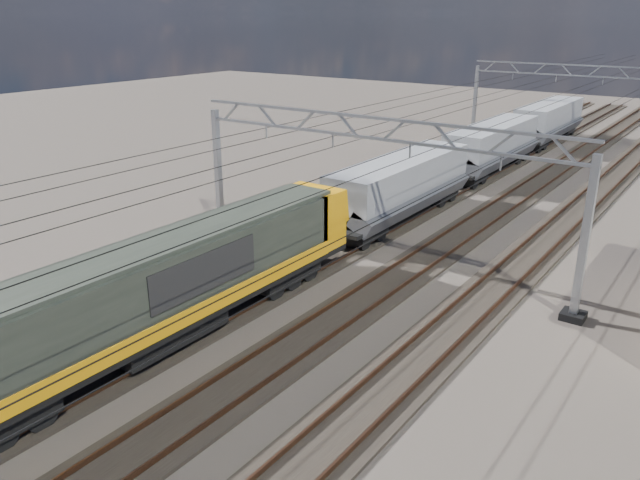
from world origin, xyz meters
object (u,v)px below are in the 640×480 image
Objects in this scene: catenary_gantry_mid at (369,187)px; hopper_wagon_mid at (492,144)px; catenary_gantry_far at (576,101)px; locomotive at (158,288)px; hopper_wagon_third at (549,119)px; hopper_wagon_lead at (401,184)px.

catenary_gantry_mid is 1.53× the size of hopper_wagon_mid.
catenary_gantry_far reaches higher than locomotive.
hopper_wagon_mid and hopper_wagon_third have the same top height.
hopper_wagon_lead is 1.00× the size of hopper_wagon_mid.
hopper_wagon_third is (0.00, 28.40, 0.00)m from hopper_wagon_lead.
catenary_gantry_mid reaches higher than hopper_wagon_mid.
catenary_gantry_mid is 11.08m from locomotive.
catenary_gantry_far is at bearing 86.07° from hopper_wagon_lead.
hopper_wagon_third is at bearing 90.00° from hopper_wagon_lead.
catenary_gantry_mid is 1.00× the size of catenary_gantry_far.
hopper_wagon_third is (-0.00, 46.10, -0.09)m from locomotive.
catenary_gantry_mid is at bearing -73.85° from hopper_wagon_lead.
hopper_wagon_mid is at bearing -97.65° from catenary_gantry_far.
hopper_wagon_lead is (-2.00, 6.91, -1.67)m from catenary_gantry_mid.
hopper_wagon_mid is at bearing 90.00° from hopper_wagon_lead.
catenary_gantry_mid is 7.38m from hopper_wagon_lead.
catenary_gantry_mid and catenary_gantry_far have the same top height.
hopper_wagon_lead and hopper_wagon_mid have the same top height.
catenary_gantry_mid is at bearing -84.59° from hopper_wagon_mid.
catenary_gantry_far is at bearing 87.55° from locomotive.
locomotive reaches higher than hopper_wagon_lead.
catenary_gantry_far is 46.86m from locomotive.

